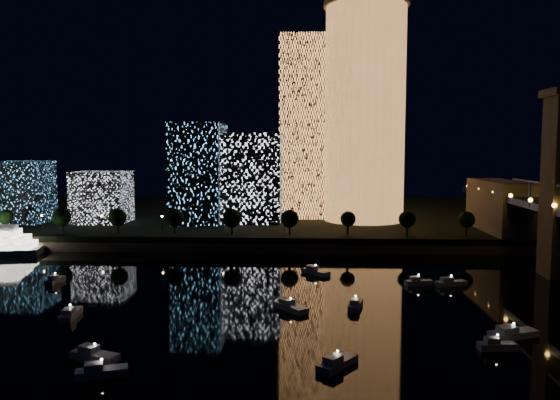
{
  "coord_description": "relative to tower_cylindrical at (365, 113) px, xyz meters",
  "views": [
    {
      "loc": [
        -4.8,
        -97.78,
        34.17
      ],
      "look_at": [
        -11.81,
        55.0,
        19.96
      ],
      "focal_mm": 35.0,
      "sensor_mm": 36.0,
      "label": 1
    }
  ],
  "objects": [
    {
      "name": "ground",
      "position": [
        -19.36,
        -126.75,
        -48.96
      ],
      "size": [
        520.0,
        520.0,
        0.0
      ],
      "primitive_type": "plane",
      "color": "black",
      "rests_on": "ground"
    },
    {
      "name": "street_lamps",
      "position": [
        -53.36,
        -32.75,
        -39.94
      ],
      "size": [
        132.7,
        0.7,
        5.65
      ],
      "color": "black",
      "rests_on": "far_bank"
    },
    {
      "name": "midrise_blocks",
      "position": [
        -73.58,
        -7.0,
        -27.24
      ],
      "size": [
        111.49,
        29.62,
        39.48
      ],
      "color": "white",
      "rests_on": "far_bank"
    },
    {
      "name": "seawall",
      "position": [
        -19.36,
        -44.75,
        -47.46
      ],
      "size": [
        420.0,
        6.0,
        3.0
      ],
      "primitive_type": "cube",
      "color": "#6B5E4C",
      "rests_on": "ground"
    },
    {
      "name": "tower_rectangular",
      "position": [
        -22.93,
        13.91,
        -5.62
      ],
      "size": [
        24.1,
        24.1,
        76.68
      ],
      "primitive_type": "cube",
      "color": "#FF9D51",
      "rests_on": "far_bank"
    },
    {
      "name": "esplanade_trees",
      "position": [
        -52.58,
        -38.75,
        -38.49
      ],
      "size": [
        165.41,
        6.61,
        8.81
      ],
      "color": "black",
      "rests_on": "far_bank"
    },
    {
      "name": "motorboats",
      "position": [
        -25.2,
        -114.6,
        -48.14
      ],
      "size": [
        108.32,
        75.66,
        2.78
      ],
      "color": "silver",
      "rests_on": "ground"
    },
    {
      "name": "far_bank",
      "position": [
        -19.36,
        33.25,
        -46.46
      ],
      "size": [
        420.0,
        160.0,
        5.0
      ],
      "primitive_type": "cube",
      "color": "black",
      "rests_on": "ground"
    },
    {
      "name": "tower_cylindrical",
      "position": [
        0.0,
        0.0,
        0.0
      ],
      "size": [
        34.0,
        34.0,
        87.67
      ],
      "color": "#FF9D51",
      "rests_on": "far_bank"
    }
  ]
}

